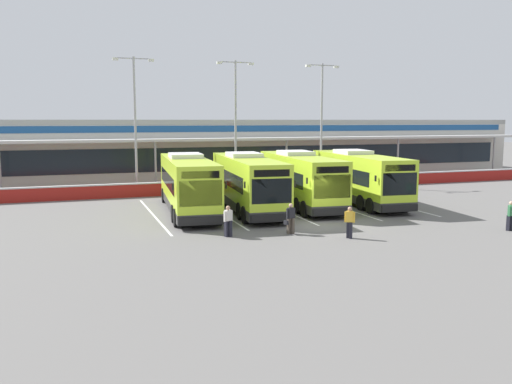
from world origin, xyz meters
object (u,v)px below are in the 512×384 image
(pedestrian_with_handbag, at_px, (290,218))
(pedestrian_child, at_px, (511,215))
(pedestrian_in_dark_coat, at_px, (350,221))
(lamp_post_centre, at_px, (236,116))
(coach_bus_leftmost, at_px, (188,185))
(pedestrian_near_bin, at_px, (228,220))
(coach_bus_centre, at_px, (299,180))
(lamp_post_west, at_px, (135,116))
(lamp_post_east, at_px, (322,116))
(coach_bus_left_centre, at_px, (247,183))
(coach_bus_right_centre, at_px, (358,178))

(pedestrian_with_handbag, distance_m, pedestrian_child, 12.00)
(pedestrian_in_dark_coat, distance_m, lamp_post_centre, 21.39)
(coach_bus_leftmost, bearing_deg, pedestrian_near_bin, -86.98)
(coach_bus_leftmost, xyz_separation_m, coach_bus_centre, (8.04, 0.28, 0.00))
(pedestrian_in_dark_coat, relative_size, pedestrian_near_bin, 1.00)
(coach_bus_leftmost, bearing_deg, lamp_post_west, 100.97)
(lamp_post_west, height_order, lamp_post_centre, same)
(lamp_post_centre, relative_size, lamp_post_east, 1.00)
(pedestrian_child, bearing_deg, lamp_post_west, 128.24)
(pedestrian_in_dark_coat, bearing_deg, lamp_post_west, 111.49)
(coach_bus_left_centre, relative_size, pedestrian_with_handbag, 7.61)
(coach_bus_left_centre, xyz_separation_m, pedestrian_child, (11.35, -11.08, -0.91))
(coach_bus_leftmost, xyz_separation_m, lamp_post_west, (-2.03, 10.45, 4.50))
(pedestrian_child, bearing_deg, coach_bus_leftmost, 143.02)
(coach_bus_leftmost, height_order, pedestrian_in_dark_coat, coach_bus_leftmost)
(coach_bus_centre, height_order, lamp_post_east, lamp_post_east)
(pedestrian_in_dark_coat, bearing_deg, lamp_post_centre, 89.07)
(pedestrian_near_bin, bearing_deg, coach_bus_leftmost, 93.02)
(coach_bus_right_centre, relative_size, pedestrian_child, 7.61)
(lamp_post_west, xyz_separation_m, lamp_post_centre, (8.50, -0.03, 0.00))
(pedestrian_with_handbag, relative_size, lamp_post_east, 0.15)
(lamp_post_east, bearing_deg, pedestrian_near_bin, -127.98)
(lamp_post_centre, bearing_deg, coach_bus_centre, -81.21)
(coach_bus_centre, bearing_deg, pedestrian_near_bin, -132.93)
(coach_bus_right_centre, xyz_separation_m, lamp_post_west, (-14.57, 10.43, 4.50))
(coach_bus_leftmost, bearing_deg, pedestrian_with_handbag, -65.90)
(lamp_post_centre, bearing_deg, pedestrian_in_dark_coat, -90.93)
(lamp_post_centre, bearing_deg, coach_bus_leftmost, -121.84)
(coach_bus_right_centre, height_order, lamp_post_centre, lamp_post_centre)
(coach_bus_left_centre, bearing_deg, lamp_post_west, 118.68)
(coach_bus_right_centre, bearing_deg, lamp_post_east, 78.66)
(coach_bus_right_centre, relative_size, lamp_post_west, 1.12)
(coach_bus_centre, relative_size, pedestrian_child, 7.61)
(coach_bus_left_centre, distance_m, pedestrian_with_handbag, 7.93)
(coach_bus_right_centre, xyz_separation_m, pedestrian_in_dark_coat, (-6.41, -10.30, -0.91))
(pedestrian_in_dark_coat, xyz_separation_m, pedestrian_near_bin, (-5.72, 2.36, 0.00))
(pedestrian_near_bin, bearing_deg, lamp_post_centre, 71.73)
(coach_bus_left_centre, xyz_separation_m, lamp_post_east, (10.67, 10.69, 4.50))
(pedestrian_with_handbag, xyz_separation_m, pedestrian_child, (11.57, -3.20, 0.02))
(pedestrian_child, bearing_deg, pedestrian_with_handbag, 164.52)
(lamp_post_west, relative_size, lamp_post_centre, 1.00)
(coach_bus_left_centre, height_order, pedestrian_child, coach_bus_left_centre)
(coach_bus_right_centre, relative_size, pedestrian_near_bin, 7.61)
(coach_bus_left_centre, relative_size, pedestrian_near_bin, 7.61)
(coach_bus_leftmost, height_order, coach_bus_right_centre, same)
(pedestrian_in_dark_coat, bearing_deg, coach_bus_right_centre, 58.09)
(coach_bus_centre, bearing_deg, pedestrian_child, -58.44)
(coach_bus_leftmost, bearing_deg, lamp_post_centre, 58.16)
(coach_bus_right_centre, xyz_separation_m, lamp_post_east, (2.05, 10.23, 4.50))
(coach_bus_left_centre, height_order, coach_bus_centre, same)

